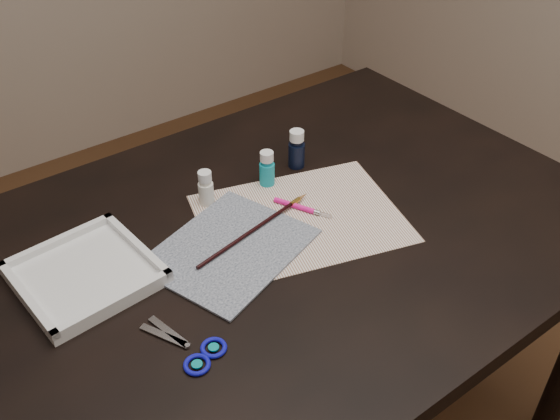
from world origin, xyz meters
TOP-DOWN VIEW (x-y plane):
  - table at (0.00, 0.00)m, footprint 1.30×0.90m
  - paper at (0.06, 0.01)m, footprint 0.46×0.40m
  - canvas at (-0.11, 0.01)m, footprint 0.34×0.31m
  - paint_bottle_white at (-0.07, 0.16)m, footprint 0.04×0.04m
  - paint_bottle_cyan at (0.07, 0.14)m, footprint 0.04×0.04m
  - paint_bottle_navy at (0.17, 0.16)m, footprint 0.05×0.05m
  - paintbrush at (-0.04, 0.02)m, footprint 0.30×0.07m
  - craft_knife at (0.08, 0.02)m, footprint 0.07×0.12m
  - scissors at (-0.30, -0.13)m, footprint 0.15×0.18m
  - palette_tray at (-0.36, 0.10)m, footprint 0.24×0.24m

SIDE VIEW (x-z plane):
  - table at x=0.00m, z-range 0.00..0.75m
  - paper at x=0.06m, z-range 0.75..0.75m
  - canvas at x=-0.11m, z-range 0.75..0.76m
  - scissors at x=-0.30m, z-range 0.75..0.76m
  - craft_knife at x=0.08m, z-range 0.75..0.76m
  - paintbrush at x=-0.04m, z-range 0.76..0.77m
  - palette_tray at x=-0.36m, z-range 0.75..0.78m
  - paint_bottle_white at x=-0.07m, z-range 0.75..0.83m
  - paint_bottle_cyan at x=0.07m, z-range 0.75..0.83m
  - paint_bottle_navy at x=0.17m, z-range 0.75..0.84m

